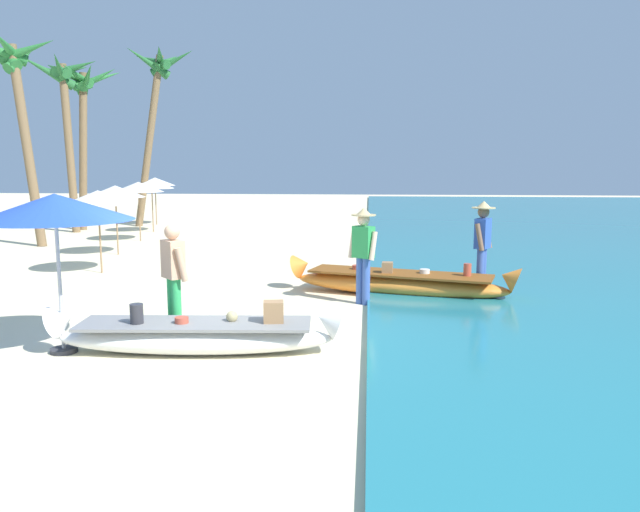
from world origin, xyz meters
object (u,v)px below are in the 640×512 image
Objects in this scene: person_vendor_hatted at (363,249)px; person_vendor_assistant at (483,241)px; boat_orange_midground at (399,283)px; palm_tree_tall_inland at (15,80)px; palm_tree_leaning_seaward at (156,86)px; palm_tree_far_behind at (64,92)px; person_tourist_customer at (174,275)px; patio_umbrella_large at (55,208)px; boat_white_foreground at (196,335)px; palm_tree_mid_cluster at (84,95)px.

person_vendor_assistant reaches higher than person_vendor_hatted.
palm_tree_tall_inland is (-10.98, 6.26, 4.66)m from boat_orange_midground.
palm_tree_leaning_seaward is 3.45m from palm_tree_far_behind.
palm_tree_tall_inland is (-7.58, 9.48, 3.96)m from person_tourist_customer.
palm_tree_far_behind is at bearing 121.03° from person_tourist_customer.
palm_tree_leaning_seaward is (-4.11, 16.32, 3.47)m from patio_umbrella_large.
boat_white_foreground is 0.64× the size of palm_tree_far_behind.
person_vendor_hatted is 0.28× the size of palm_tree_tall_inland.
boat_orange_midground is 1.77m from person_vendor_assistant.
person_tourist_customer is at bearing 127.06° from boat_white_foreground.
person_vendor_assistant is 0.29× the size of palm_tree_tall_inland.
palm_tree_tall_inland is at bearing 150.31° from boat_orange_midground.
boat_white_foreground is 0.66× the size of palm_tree_mid_cluster.
patio_umbrella_large is 15.88m from palm_tree_far_behind.
palm_tree_far_behind is at bearing -139.13° from palm_tree_leaning_seaward.
palm_tree_leaning_seaward is at bearing 110.04° from boat_white_foreground.
person_tourist_customer is at bearing -61.55° from palm_tree_mid_cluster.
boat_white_foreground is at bearing -137.98° from person_vendor_assistant.
palm_tree_far_behind reaches higher than patio_umbrella_large.
palm_tree_far_behind reaches higher than boat_white_foreground.
palm_tree_far_behind is (-8.50, 13.96, 4.73)m from boat_white_foreground.
boat_orange_midground is 0.71× the size of palm_tree_tall_inland.
person_vendor_assistant is (4.97, 3.38, 0.11)m from person_tourist_customer.
boat_white_foreground is 0.65× the size of palm_tree_tall_inland.
palm_tree_far_behind reaches higher than person_vendor_hatted.
patio_umbrella_large is at bearing -176.23° from boat_white_foreground.
palm_tree_leaning_seaward is at bearing 130.50° from person_vendor_assistant.
boat_orange_midground is at bearing -29.69° from palm_tree_tall_inland.
palm_tree_tall_inland is at bearing 128.56° from boat_white_foreground.
person_tourist_customer is at bearing -137.83° from person_vendor_hatted.
patio_umbrella_large is (-6.28, -4.15, 0.90)m from person_vendor_assistant.
palm_tree_leaning_seaward reaches higher than person_vendor_assistant.
palm_tree_mid_cluster is (-8.14, 14.77, 4.71)m from boat_white_foreground.
patio_umbrella_large is (-4.01, -3.22, 0.95)m from person_vendor_hatted.
palm_tree_tall_inland is at bearing 121.48° from patio_umbrella_large.
patio_umbrella_large is 16.45m from palm_tree_mid_cluster.
patio_umbrella_large is (-1.80, -0.12, 1.71)m from boat_white_foreground.
palm_tree_far_behind is (-8.01, 13.31, 4.02)m from person_tourist_customer.
person_tourist_customer is 0.24× the size of palm_tree_leaning_seaward.
patio_umbrella_large is at bearing -66.93° from palm_tree_mid_cluster.
palm_tree_mid_cluster is 0.97× the size of palm_tree_far_behind.
palm_tree_tall_inland is 6.47m from palm_tree_leaning_seaward.
palm_tree_mid_cluster is at bearing 66.18° from palm_tree_far_behind.
person_vendor_hatted is 2.45m from person_vendor_assistant.
patio_umbrella_large is 17.18m from palm_tree_leaning_seaward.
boat_orange_midground is at bearing 53.02° from boat_white_foreground.
boat_white_foreground is at bearing -126.98° from boat_orange_midground.
person_vendor_hatted is 16.03m from palm_tree_leaning_seaward.
boat_orange_midground is 16.22m from palm_tree_mid_cluster.
patio_umbrella_large is at bearing -141.27° from person_vendor_hatted.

